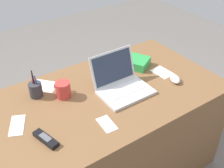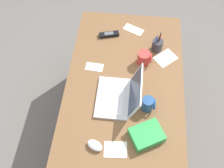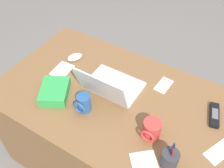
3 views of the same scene
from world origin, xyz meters
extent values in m
plane|color=slate|center=(0.00, 0.00, 0.00)|extent=(6.00, 6.00, 0.00)
cube|color=brown|center=(0.00, 0.00, 0.36)|extent=(1.44, 0.82, 0.73)
cube|color=silver|center=(0.09, -0.07, 0.74)|extent=(0.31, 0.21, 0.02)
cube|color=silver|center=(0.09, -0.05, 0.75)|extent=(0.26, 0.11, 0.00)
cube|color=silver|center=(0.09, -0.14, 0.75)|extent=(0.09, 0.05, 0.00)
cube|color=silver|center=(0.09, 0.07, 0.84)|extent=(0.30, 0.07, 0.20)
cube|color=#283347|center=(0.09, 0.07, 0.85)|extent=(0.28, 0.06, 0.18)
ellipsoid|color=white|center=(0.43, -0.14, 0.75)|extent=(0.10, 0.12, 0.04)
cylinder|color=#C63833|center=(-0.24, 0.12, 0.78)|extent=(0.09, 0.09, 0.10)
torus|color=#C63833|center=(-0.24, 0.17, 0.78)|extent=(0.07, 0.01, 0.07)
cylinder|color=#26518C|center=(0.14, 0.16, 0.78)|extent=(0.07, 0.07, 0.10)
torus|color=#26518C|center=(0.14, 0.20, 0.78)|extent=(0.07, 0.01, 0.07)
cube|color=black|center=(-0.47, -0.16, 0.74)|extent=(0.08, 0.16, 0.02)
cube|color=#595B60|center=(-0.47, -0.16, 0.75)|extent=(0.05, 0.08, 0.00)
cylinder|color=#333338|center=(-0.37, 0.21, 0.77)|extent=(0.08, 0.08, 0.09)
cylinder|color=#1933B2|center=(-0.36, 0.20, 0.81)|extent=(0.02, 0.02, 0.13)
cylinder|color=black|center=(-0.37, 0.21, 0.83)|extent=(0.01, 0.02, 0.16)
cylinder|color=red|center=(-0.37, 0.22, 0.81)|extent=(0.02, 0.01, 0.13)
cube|color=green|center=(0.34, 0.16, 0.76)|extent=(0.22, 0.24, 0.06)
cube|color=white|center=(-0.55, 0.03, 0.73)|extent=(0.13, 0.17, 0.00)
cube|color=white|center=(-0.15, -0.23, 0.73)|extent=(0.08, 0.13, 0.00)
cube|color=white|center=(0.44, -0.02, 0.73)|extent=(0.11, 0.15, 0.00)
cube|color=white|center=(-0.29, 0.28, 0.73)|extent=(0.19, 0.19, 0.00)
camera|label=1|loc=(-0.74, -1.14, 1.75)|focal=44.35mm
camera|label=2|loc=(0.95, 0.01, 2.27)|focal=42.14mm
camera|label=3|loc=(-0.43, 0.80, 1.80)|focal=40.52mm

